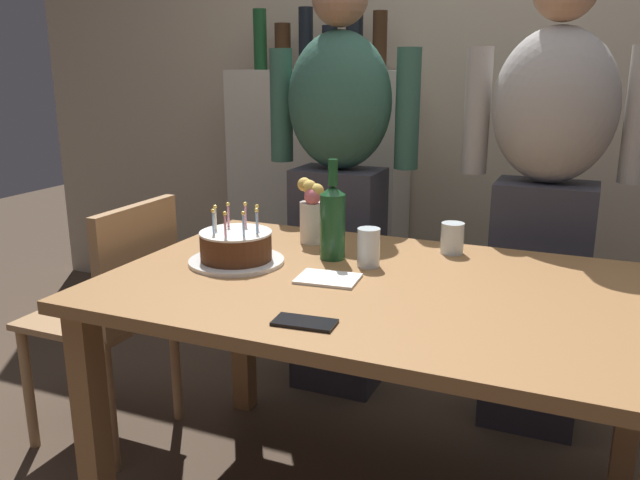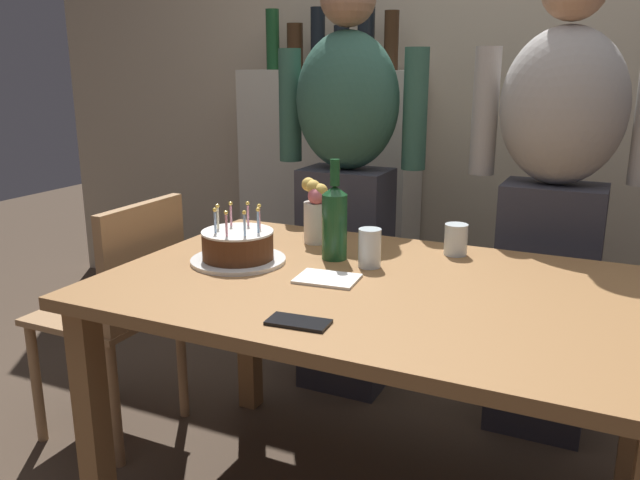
{
  "view_description": "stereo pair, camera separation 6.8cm",
  "coord_description": "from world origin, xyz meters",
  "px_view_note": "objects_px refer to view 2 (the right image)",
  "views": [
    {
      "loc": [
        0.51,
        -1.61,
        1.32
      ],
      "look_at": [
        -0.18,
        0.0,
        0.84
      ],
      "focal_mm": 36.46,
      "sensor_mm": 36.0,
      "label": 1
    },
    {
      "loc": [
        0.57,
        -1.58,
        1.32
      ],
      "look_at": [
        -0.18,
        0.0,
        0.84
      ],
      "focal_mm": 36.46,
      "sensor_mm": 36.0,
      "label": 2
    }
  ],
  "objects_px": {
    "wine_bottle": "(335,220)",
    "person_man_bearded": "(346,181)",
    "birthday_cake": "(238,247)",
    "person_woman_cardigan": "(554,198)",
    "water_glass_near": "(370,248)",
    "dining_chair": "(125,301)",
    "cell_phone": "(298,322)",
    "napkin_stack": "(327,279)",
    "flower_vase": "(316,211)",
    "water_glass_far": "(456,239)"
  },
  "relations": [
    {
      "from": "wine_bottle",
      "to": "flower_vase",
      "type": "height_order",
      "value": "wine_bottle"
    },
    {
      "from": "person_man_bearded",
      "to": "water_glass_near",
      "type": "bearing_deg",
      "value": 118.91
    },
    {
      "from": "water_glass_near",
      "to": "cell_phone",
      "type": "relative_size",
      "value": 0.79
    },
    {
      "from": "water_glass_near",
      "to": "person_woman_cardigan",
      "type": "bearing_deg",
      "value": 54.06
    },
    {
      "from": "birthday_cake",
      "to": "flower_vase",
      "type": "xyz_separation_m",
      "value": [
        0.12,
        0.29,
        0.06
      ]
    },
    {
      "from": "birthday_cake",
      "to": "person_man_bearded",
      "type": "distance_m",
      "value": 0.74
    },
    {
      "from": "water_glass_near",
      "to": "wine_bottle",
      "type": "relative_size",
      "value": 0.38
    },
    {
      "from": "water_glass_near",
      "to": "wine_bottle",
      "type": "distance_m",
      "value": 0.14
    },
    {
      "from": "dining_chair",
      "to": "person_man_bearded",
      "type": "bearing_deg",
      "value": 141.51
    },
    {
      "from": "water_glass_near",
      "to": "wine_bottle",
      "type": "height_order",
      "value": "wine_bottle"
    },
    {
      "from": "water_glass_far",
      "to": "person_man_bearded",
      "type": "distance_m",
      "value": 0.66
    },
    {
      "from": "person_woman_cardigan",
      "to": "dining_chair",
      "type": "xyz_separation_m",
      "value": [
        -1.32,
        -0.68,
        -0.36
      ]
    },
    {
      "from": "napkin_stack",
      "to": "dining_chair",
      "type": "xyz_separation_m",
      "value": [
        -0.82,
        0.09,
        -0.23
      ]
    },
    {
      "from": "napkin_stack",
      "to": "flower_vase",
      "type": "xyz_separation_m",
      "value": [
        -0.2,
        0.34,
        0.1
      ]
    },
    {
      "from": "wine_bottle",
      "to": "dining_chair",
      "type": "distance_m",
      "value": 0.83
    },
    {
      "from": "flower_vase",
      "to": "person_woman_cardigan",
      "type": "bearing_deg",
      "value": 32.03
    },
    {
      "from": "water_glass_near",
      "to": "water_glass_far",
      "type": "height_order",
      "value": "water_glass_near"
    },
    {
      "from": "water_glass_far",
      "to": "napkin_stack",
      "type": "bearing_deg",
      "value": -122.91
    },
    {
      "from": "water_glass_near",
      "to": "person_man_bearded",
      "type": "bearing_deg",
      "value": 118.91
    },
    {
      "from": "napkin_stack",
      "to": "flower_vase",
      "type": "distance_m",
      "value": 0.4
    },
    {
      "from": "water_glass_far",
      "to": "cell_phone",
      "type": "distance_m",
      "value": 0.73
    },
    {
      "from": "cell_phone",
      "to": "dining_chair",
      "type": "bearing_deg",
      "value": 151.05
    },
    {
      "from": "cell_phone",
      "to": "napkin_stack",
      "type": "bearing_deg",
      "value": 98.05
    },
    {
      "from": "cell_phone",
      "to": "flower_vase",
      "type": "xyz_separation_m",
      "value": [
        -0.27,
        0.65,
        0.1
      ]
    },
    {
      "from": "water_glass_far",
      "to": "cell_phone",
      "type": "bearing_deg",
      "value": -104.71
    },
    {
      "from": "person_man_bearded",
      "to": "person_woman_cardigan",
      "type": "xyz_separation_m",
      "value": [
        0.77,
        0.0,
        0.0
      ]
    },
    {
      "from": "birthday_cake",
      "to": "person_woman_cardigan",
      "type": "xyz_separation_m",
      "value": [
        0.81,
        0.73,
        0.09
      ]
    },
    {
      "from": "water_glass_far",
      "to": "person_man_bearded",
      "type": "relative_size",
      "value": 0.06
    },
    {
      "from": "cell_phone",
      "to": "person_man_bearded",
      "type": "height_order",
      "value": "person_man_bearded"
    },
    {
      "from": "water_glass_near",
      "to": "napkin_stack",
      "type": "height_order",
      "value": "water_glass_near"
    },
    {
      "from": "dining_chair",
      "to": "water_glass_near",
      "type": "bearing_deg",
      "value": 95.03
    },
    {
      "from": "person_man_bearded",
      "to": "wine_bottle",
      "type": "bearing_deg",
      "value": 109.9
    },
    {
      "from": "person_woman_cardigan",
      "to": "napkin_stack",
      "type": "bearing_deg",
      "value": 57.07
    },
    {
      "from": "wine_bottle",
      "to": "person_man_bearded",
      "type": "distance_m",
      "value": 0.61
    },
    {
      "from": "dining_chair",
      "to": "cell_phone",
      "type": "bearing_deg",
      "value": 65.84
    },
    {
      "from": "water_glass_near",
      "to": "water_glass_far",
      "type": "relative_size",
      "value": 1.17
    },
    {
      "from": "wine_bottle",
      "to": "person_woman_cardigan",
      "type": "xyz_separation_m",
      "value": [
        0.57,
        0.58,
        0.01
      ]
    },
    {
      "from": "cell_phone",
      "to": "flower_vase",
      "type": "distance_m",
      "value": 0.71
    },
    {
      "from": "cell_phone",
      "to": "dining_chair",
      "type": "distance_m",
      "value": 1.0
    },
    {
      "from": "birthday_cake",
      "to": "person_woman_cardigan",
      "type": "height_order",
      "value": "person_woman_cardigan"
    },
    {
      "from": "person_man_bearded",
      "to": "cell_phone",
      "type": "bearing_deg",
      "value": 107.72
    },
    {
      "from": "water_glass_far",
      "to": "person_man_bearded",
      "type": "bearing_deg",
      "value": 144.87
    },
    {
      "from": "cell_phone",
      "to": "person_man_bearded",
      "type": "relative_size",
      "value": 0.09
    },
    {
      "from": "cell_phone",
      "to": "dining_chair",
      "type": "relative_size",
      "value": 0.17
    },
    {
      "from": "flower_vase",
      "to": "dining_chair",
      "type": "height_order",
      "value": "flower_vase"
    },
    {
      "from": "person_woman_cardigan",
      "to": "dining_chair",
      "type": "distance_m",
      "value": 1.53
    },
    {
      "from": "birthday_cake",
      "to": "person_woman_cardigan",
      "type": "bearing_deg",
      "value": 41.92
    },
    {
      "from": "birthday_cake",
      "to": "water_glass_far",
      "type": "xyz_separation_m",
      "value": [
        0.57,
        0.36,
        0.0
      ]
    },
    {
      "from": "dining_chair",
      "to": "napkin_stack",
      "type": "bearing_deg",
      "value": 83.89
    },
    {
      "from": "flower_vase",
      "to": "person_man_bearded",
      "type": "height_order",
      "value": "person_man_bearded"
    }
  ]
}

